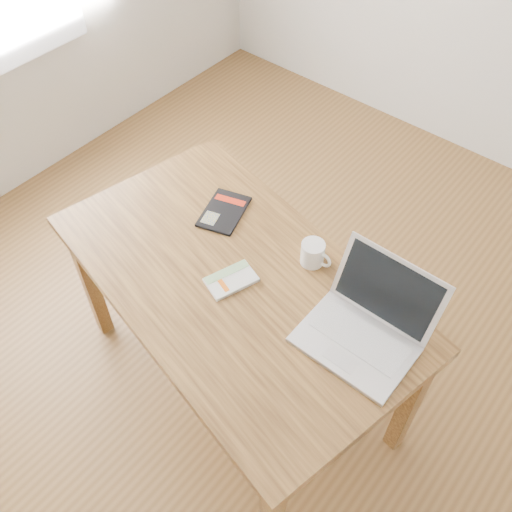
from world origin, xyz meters
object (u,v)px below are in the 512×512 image
Objects in this scene: black_guidebook at (224,211)px; laptop at (366,325)px; desk at (235,293)px; white_guidebook at (231,280)px; coffee_mug at (313,253)px.

black_guidebook is 0.70× the size of laptop.
desk is at bearing -168.98° from laptop.
white_guidebook is at bearing -70.91° from desk.
coffee_mug is (-0.31, 0.14, -0.00)m from laptop.
black_guidebook is at bearing 170.26° from laptop.
white_guidebook is at bearing -61.87° from black_guidebook.
laptop is (0.72, -0.12, 0.05)m from black_guidebook.
desk is at bearing -59.72° from black_guidebook.
desk is 12.19× the size of coffee_mug.
white_guidebook reaches higher than black_guidebook.
white_guidebook reaches higher than desk.
desk is 7.58× the size of white_guidebook.
laptop reaches higher than coffee_mug.
desk is at bearing 116.24° from white_guidebook.
white_guidebook is 0.78× the size of black_guidebook.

